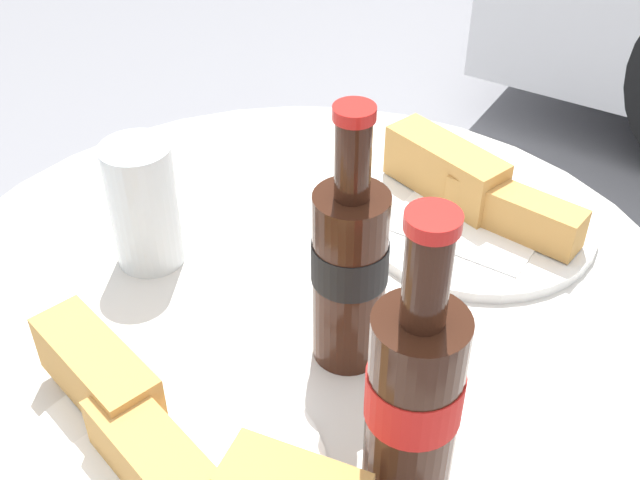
# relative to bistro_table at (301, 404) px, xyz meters

# --- Properties ---
(bistro_table) EXTENTS (0.78, 0.78, 0.69)m
(bistro_table) POSITION_rel_bistro_table_xyz_m (0.00, 0.00, 0.00)
(bistro_table) COLOR #B7B7BC
(bistro_table) RESTS_ON ground_plane
(cola_bottle_left) EXTENTS (0.06, 0.06, 0.25)m
(cola_bottle_left) POSITION_rel_bistro_table_xyz_m (0.07, -0.03, 0.24)
(cola_bottle_left) COLOR #33190F
(cola_bottle_left) RESTS_ON bistro_table
(cola_bottle_right) EXTENTS (0.07, 0.07, 0.26)m
(cola_bottle_right) POSITION_rel_bistro_table_xyz_m (0.18, -0.13, 0.25)
(cola_bottle_right) COLOR #33190F
(cola_bottle_right) RESTS_ON bistro_table
(drinking_glass) EXTENTS (0.07, 0.07, 0.13)m
(drinking_glass) POSITION_rel_bistro_table_xyz_m (-0.16, -0.02, 0.21)
(drinking_glass) COLOR silver
(drinking_glass) RESTS_ON bistro_table
(lunch_plate_near) EXTENTS (0.25, 0.25, 0.07)m
(lunch_plate_near) POSITION_rel_bistro_table_xyz_m (0.09, 0.21, 0.17)
(lunch_plate_near) COLOR white
(lunch_plate_near) RESTS_ON bistro_table
(lunch_plate_far) EXTENTS (0.32, 0.25, 0.07)m
(lunch_plate_far) POSITION_rel_bistro_table_xyz_m (0.02, -0.22, 0.17)
(lunch_plate_far) COLOR white
(lunch_plate_far) RESTS_ON bistro_table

